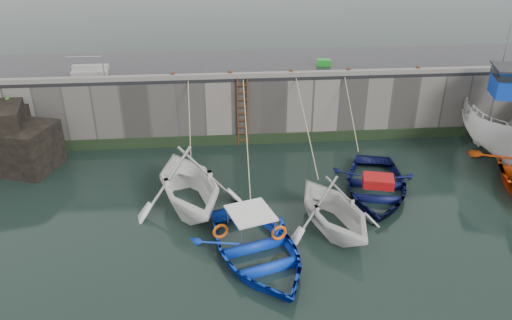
{
  "coord_description": "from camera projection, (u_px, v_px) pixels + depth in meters",
  "views": [
    {
      "loc": [
        -3.2,
        -11.04,
        9.86
      ],
      "look_at": [
        -1.73,
        5.94,
        1.2
      ],
      "focal_mm": 35.0,
      "sensor_mm": 36.0,
      "label": 1
    }
  ],
  "objects": [
    {
      "name": "boat_far_white",
      "position": [
        498.0,
        121.0,
        22.52
      ],
      "size": [
        4.87,
        8.2,
        5.98
      ],
      "rotation": [
        0.0,
        0.0,
        -0.27
      ],
      "color": "white",
      "rests_on": "ground"
    },
    {
      "name": "boat_near_navy_rope",
      "position": [
        351.0,
        151.0,
        22.61
      ],
      "size": [
        0.04,
        3.45,
        3.1
      ],
      "primitive_type": null,
      "color": "tan",
      "rests_on": "ground"
    },
    {
      "name": "algae_back",
      "position": [
        286.0,
        138.0,
        23.25
      ],
      "size": [
        30.0,
        0.08,
        0.5
      ],
      "primitive_type": "cube",
      "color": "black",
      "rests_on": "ground"
    },
    {
      "name": "boat_near_blacktrim",
      "position": [
        332.0,
        228.0,
        17.18
      ],
      "size": [
        4.63,
        5.01,
        2.18
      ],
      "primitive_type": "imported",
      "rotation": [
        0.0,
        0.0,
        0.3
      ],
      "color": "silver",
      "rests_on": "ground"
    },
    {
      "name": "bollard_c",
      "position": [
        291.0,
        73.0,
        22.14
      ],
      "size": [
        0.18,
        0.18,
        0.28
      ],
      "primitive_type": "cylinder",
      "color": "#3F1E0F",
      "rests_on": "road_back"
    },
    {
      "name": "bollard_a",
      "position": [
        173.0,
        76.0,
        21.74
      ],
      "size": [
        0.18,
        0.18,
        0.28
      ],
      "primitive_type": "cylinder",
      "color": "#3F1E0F",
      "rests_on": "road_back"
    },
    {
      "name": "boat_near_blue_rope",
      "position": [
        245.0,
        174.0,
        20.6
      ],
      "size": [
        0.04,
        6.48,
        3.1
      ],
      "primitive_type": null,
      "color": "tan",
      "rests_on": "ground"
    },
    {
      "name": "boat_near_blacktrim_rope",
      "position": [
        307.0,
        164.0,
        21.42
      ],
      "size": [
        0.04,
        5.24,
        3.1
      ],
      "primitive_type": null,
      "color": "tan",
      "rests_on": "ground"
    },
    {
      "name": "fish_crate",
      "position": [
        324.0,
        62.0,
        23.57
      ],
      "size": [
        0.72,
        0.51,
        0.29
      ],
      "primitive_type": "cube",
      "rotation": [
        0.0,
        0.0,
        -0.19
      ],
      "color": "#1A9023",
      "rests_on": "road_back"
    },
    {
      "name": "boat_near_blue",
      "position": [
        257.0,
        257.0,
        15.75
      ],
      "size": [
        5.02,
        5.97,
        1.06
      ],
      "primitive_type": "imported",
      "rotation": [
        0.0,
        0.0,
        0.3
      ],
      "color": "#0D37C4",
      "rests_on": "ground"
    },
    {
      "name": "ladder",
      "position": [
        242.0,
        113.0,
        22.45
      ],
      "size": [
        0.51,
        0.08,
        3.2
      ],
      "color": "#3F1E0F",
      "rests_on": "ground"
    },
    {
      "name": "railing",
      "position": [
        90.0,
        70.0,
        22.31
      ],
      "size": [
        1.6,
        1.05,
        1.0
      ],
      "color": "#A5A8AD",
      "rests_on": "road_back"
    },
    {
      "name": "bollard_d",
      "position": [
        348.0,
        71.0,
        22.34
      ],
      "size": [
        0.18,
        0.18,
        0.28
      ],
      "primitive_type": "cylinder",
      "color": "#3F1E0F",
      "rests_on": "road_back"
    },
    {
      "name": "bollard_b",
      "position": [
        230.0,
        74.0,
        21.93
      ],
      "size": [
        0.18,
        0.18,
        0.28
      ],
      "primitive_type": "cylinder",
      "color": "#3F1E0F",
      "rests_on": "road_back"
    },
    {
      "name": "bollard_e",
      "position": [
        418.0,
        69.0,
        22.59
      ],
      "size": [
        0.18,
        0.18,
        0.28
      ],
      "primitive_type": "cylinder",
      "color": "#3F1E0F",
      "rests_on": "road_back"
    },
    {
      "name": "boat_near_navy",
      "position": [
        375.0,
        191.0,
        19.37
      ],
      "size": [
        4.62,
        5.64,
        1.02
      ],
      "primitive_type": "imported",
      "rotation": [
        0.0,
        0.0,
        -0.25
      ],
      "color": "#0A0F3F",
      "rests_on": "ground"
    },
    {
      "name": "boat_near_white_rope",
      "position": [
        193.0,
        159.0,
        21.87
      ],
      "size": [
        0.04,
        3.75,
        3.1
      ],
      "primitive_type": null,
      "color": "tan",
      "rests_on": "ground"
    },
    {
      "name": "ground",
      "position": [
        333.0,
        286.0,
        14.52
      ],
      "size": [
        120.0,
        120.0,
        0.0
      ],
      "primitive_type": "plane",
      "color": "black",
      "rests_on": "ground"
    },
    {
      "name": "quay_back",
      "position": [
        279.0,
        94.0,
        24.94
      ],
      "size": [
        30.0,
        5.0,
        3.0
      ],
      "primitive_type": "cube",
      "color": "slate",
      "rests_on": "ground"
    },
    {
      "name": "boat_near_white",
      "position": [
        190.0,
        205.0,
        18.45
      ],
      "size": [
        5.44,
        5.89,
        2.58
      ],
      "primitive_type": "imported",
      "rotation": [
        0.0,
        0.0,
        0.29
      ],
      "color": "white",
      "rests_on": "ground"
    },
    {
      "name": "road_back",
      "position": [
        280.0,
        63.0,
        24.22
      ],
      "size": [
        30.0,
        5.0,
        0.16
      ],
      "primitive_type": "cube",
      "color": "black",
      "rests_on": "quay_back"
    },
    {
      "name": "kerb_back",
      "position": [
        287.0,
        74.0,
        22.06
      ],
      "size": [
        30.0,
        0.3,
        0.2
      ],
      "primitive_type": "cube",
      "color": "slate",
      "rests_on": "road_back"
    }
  ]
}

